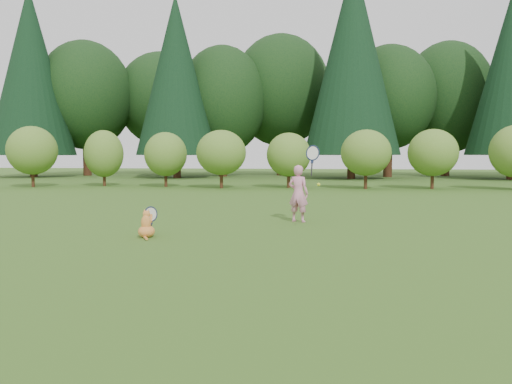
# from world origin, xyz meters

# --- Properties ---
(ground) EXTENTS (100.00, 100.00, 0.00)m
(ground) POSITION_xyz_m (0.00, 0.00, 0.00)
(ground) COLOR #2A5417
(ground) RESTS_ON ground
(shrub_row) EXTENTS (28.00, 3.00, 2.80)m
(shrub_row) POSITION_xyz_m (0.00, 13.00, 1.40)
(shrub_row) COLOR #557B26
(shrub_row) RESTS_ON ground
(woodland_backdrop) EXTENTS (48.00, 10.00, 15.00)m
(woodland_backdrop) POSITION_xyz_m (0.00, 23.00, 7.50)
(woodland_backdrop) COLOR black
(woodland_backdrop) RESTS_ON ground
(child) EXTENTS (0.71, 0.48, 1.79)m
(child) POSITION_xyz_m (0.93, 1.91, 0.63)
(child) COLOR pink
(child) RESTS_ON ground
(cat) EXTENTS (0.35, 0.64, 0.65)m
(cat) POSITION_xyz_m (-1.48, -0.49, 0.24)
(cat) COLOR #C26525
(cat) RESTS_ON ground
(tennis_ball) EXTENTS (0.06, 0.06, 0.06)m
(tennis_ball) POSITION_xyz_m (1.38, 0.74, 0.86)
(tennis_ball) COLOR #B3D419
(tennis_ball) RESTS_ON ground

